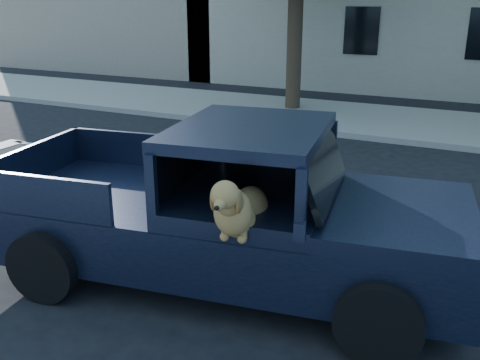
{
  "coord_description": "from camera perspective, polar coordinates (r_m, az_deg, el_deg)",
  "views": [
    {
      "loc": [
        1.57,
        -5.47,
        3.34
      ],
      "look_at": [
        -0.8,
        -0.61,
        1.47
      ],
      "focal_mm": 40.0,
      "sensor_mm": 36.0,
      "label": 1
    }
  ],
  "objects": [
    {
      "name": "pickup_truck",
      "position": [
        6.5,
        -2.05,
        -5.25
      ],
      "size": [
        5.77,
        3.09,
        1.97
      ],
      "rotation": [
        0.0,
        0.0,
        0.15
      ],
      "color": "black",
      "rests_on": "ground"
    },
    {
      "name": "far_sidewalk",
      "position": [
        15.11,
        19.45,
        5.48
      ],
      "size": [
        60.0,
        4.0,
        0.15
      ],
      "primitive_type": "cube",
      "color": "gray",
      "rests_on": "ground"
    },
    {
      "name": "ground",
      "position": [
        6.6,
        8.77,
        -11.61
      ],
      "size": [
        120.0,
        120.0,
        0.0
      ],
      "primitive_type": "plane",
      "color": "black",
      "rests_on": "ground"
    }
  ]
}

